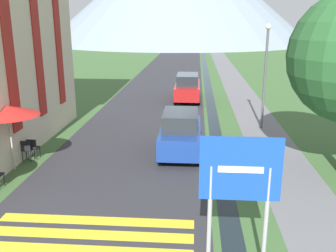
% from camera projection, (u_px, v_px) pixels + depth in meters
% --- Properties ---
extents(ground_plane, '(160.00, 160.00, 0.00)m').
position_uv_depth(ground_plane, '(192.00, 106.00, 24.25)').
color(ground_plane, '#3D6033').
extents(road, '(6.40, 60.00, 0.01)m').
position_uv_depth(road, '(166.00, 81.00, 34.01)').
color(road, '#2D2D33').
rests_on(road, ground_plane).
extents(footpath, '(2.20, 60.00, 0.01)m').
position_uv_depth(footpath, '(234.00, 82.00, 33.57)').
color(footpath, slate).
rests_on(footpath, ground_plane).
extents(drainage_channel, '(0.60, 60.00, 0.00)m').
position_uv_depth(drainage_channel, '(207.00, 81.00, 33.74)').
color(drainage_channel, black).
rests_on(drainage_channel, ground_plane).
extents(crosswalk_marking, '(5.44, 2.54, 0.01)m').
position_uv_depth(crosswalk_marking, '(86.00, 242.00, 9.41)').
color(crosswalk_marking, yellow).
rests_on(crosswalk_marking, ground_plane).
extents(road_sign, '(1.73, 0.11, 3.08)m').
position_uv_depth(road_sign, '(240.00, 183.00, 7.96)').
color(road_sign, '#9E9EA3').
rests_on(road_sign, ground_plane).
extents(parked_car_near, '(1.73, 3.87, 1.82)m').
position_uv_depth(parked_car_near, '(181.00, 132.00, 15.42)').
color(parked_car_near, navy).
rests_on(parked_car_near, ground_plane).
extents(parked_car_far, '(1.76, 4.52, 1.82)m').
position_uv_depth(parked_car_far, '(187.00, 87.00, 25.65)').
color(parked_car_far, '#A31919').
rests_on(parked_car_far, ground_plane).
extents(cafe_chair_far_left, '(0.40, 0.40, 0.85)m').
position_uv_depth(cafe_chair_far_left, '(27.00, 148.00, 14.70)').
color(cafe_chair_far_left, black).
rests_on(cafe_chair_far_left, ground_plane).
extents(cafe_chair_far_right, '(0.40, 0.40, 0.85)m').
position_uv_depth(cafe_chair_far_right, '(33.00, 147.00, 14.87)').
color(cafe_chair_far_right, black).
rests_on(cafe_chair_far_right, ground_plane).
extents(cafe_umbrella_middle_red, '(2.21, 2.21, 2.45)m').
position_uv_depth(cafe_umbrella_middle_red, '(8.00, 111.00, 13.35)').
color(cafe_umbrella_middle_red, '#B7B2A8').
rests_on(cafe_umbrella_middle_red, ground_plane).
extents(streetlamp, '(0.28, 0.28, 5.20)m').
position_uv_depth(streetlamp, '(265.00, 68.00, 18.49)').
color(streetlamp, '#515156').
rests_on(streetlamp, ground_plane).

